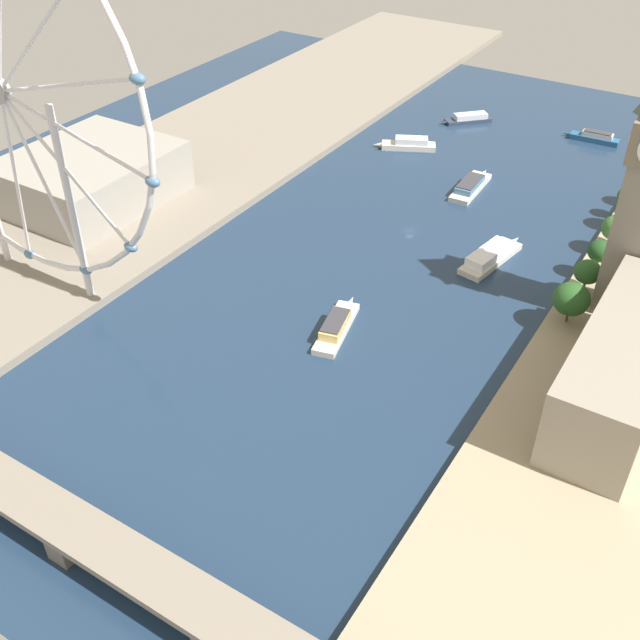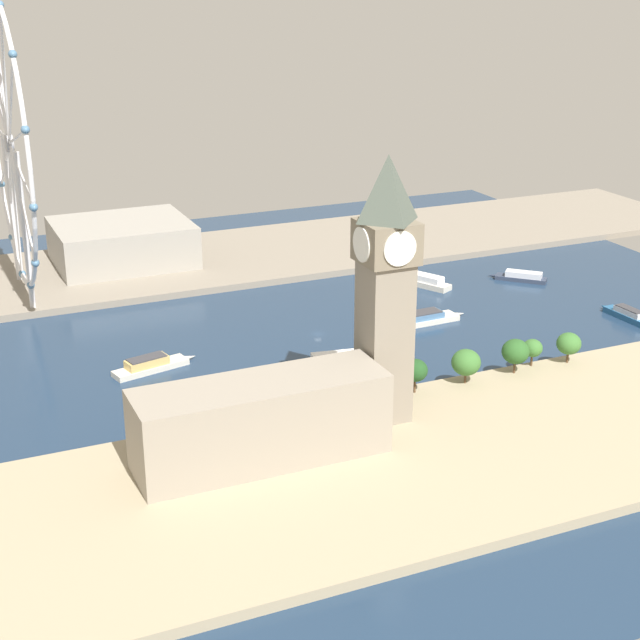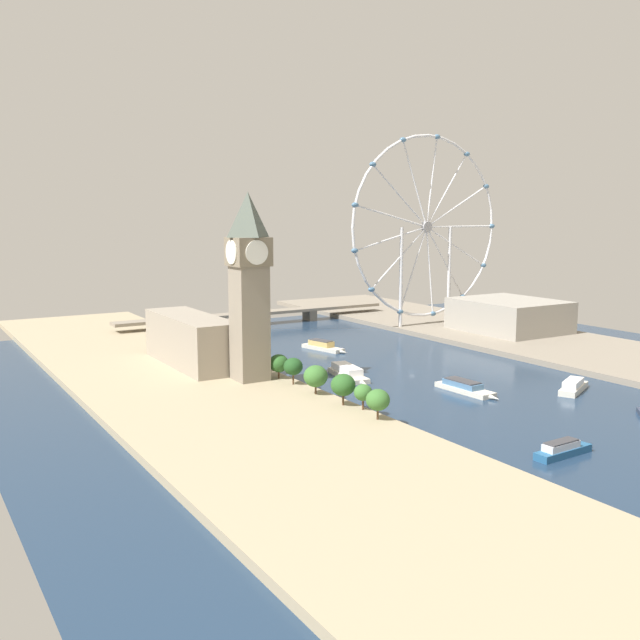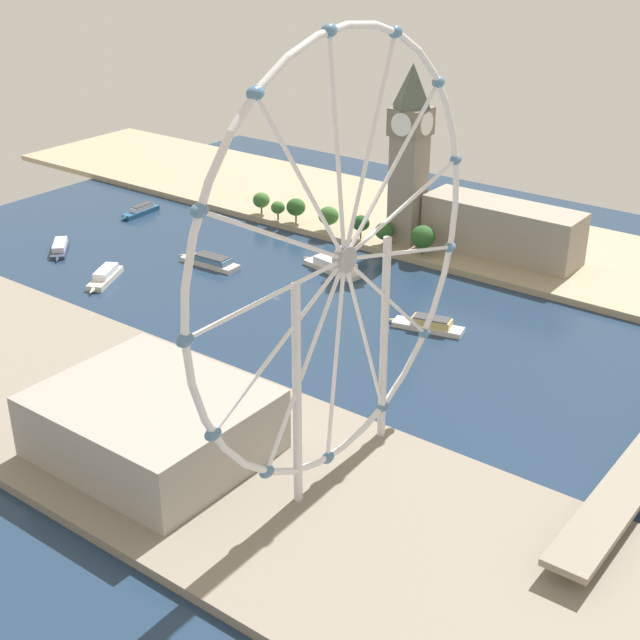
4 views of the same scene
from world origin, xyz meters
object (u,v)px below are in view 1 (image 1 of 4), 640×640
object	(u,v)px
ferris_wheel	(1,94)
tour_boat_3	(594,137)
parliament_block	(623,365)
tour_boat_5	(468,118)
tour_boat_4	(491,256)
tour_boat_1	(471,186)
tour_boat_2	(408,144)
tour_boat_0	(336,326)
riverside_hall	(91,177)
river_bridge	(70,527)

from	to	relation	value
ferris_wheel	tour_boat_3	distance (m)	260.60
parliament_block	tour_boat_5	size ratio (longest dim) A/B	3.28
tour_boat_4	tour_boat_5	xyz separation A→B (m)	(58.10, -116.75, -0.52)
tour_boat_1	tour_boat_5	xyz separation A→B (m)	(29.99, -68.22, -0.15)
parliament_block	ferris_wheel	distance (m)	191.18
tour_boat_3	tour_boat_4	size ratio (longest dim) A/B	0.74
tour_boat_1	tour_boat_4	xyz separation A→B (m)	(-28.11, 48.53, 0.37)
ferris_wheel	tour_boat_2	world-z (taller)	ferris_wheel
tour_boat_0	tour_boat_2	size ratio (longest dim) A/B	1.16
parliament_block	tour_boat_5	xyz separation A→B (m)	(114.74, -169.75, -13.12)
tour_boat_1	tour_boat_3	bearing A→B (deg)	-23.10
riverside_hall	tour_boat_0	bearing A→B (deg)	171.14
tour_boat_4	tour_boat_2	bearing A→B (deg)	53.35
tour_boat_2	tour_boat_4	bearing A→B (deg)	107.39
riverside_hall	tour_boat_4	xyz separation A→B (m)	(-150.54, -44.89, -10.38)
tour_boat_0	riverside_hall	bearing A→B (deg)	67.85
tour_boat_4	tour_boat_3	bearing A→B (deg)	9.00
ferris_wheel	tour_boat_0	size ratio (longest dim) A/B	3.81
tour_boat_1	tour_boat_2	bearing A→B (deg)	57.63
riverside_hall	tour_boat_5	xyz separation A→B (m)	(-92.44, -161.63, -10.90)
tour_boat_3	tour_boat_4	xyz separation A→B (m)	(1.40, 126.22, 0.30)
parliament_block	riverside_hall	size ratio (longest dim) A/B	1.17
riverside_hall	river_bridge	size ratio (longest dim) A/B	0.31
river_bridge	tour_boat_5	world-z (taller)	river_bridge
ferris_wheel	tour_boat_4	distance (m)	167.25
parliament_block	ferris_wheel	xyz separation A→B (m)	(179.62, 40.58, 51.37)
tour_boat_3	tour_boat_2	bearing A→B (deg)	34.75
tour_boat_0	tour_boat_4	size ratio (longest dim) A/B	0.91
ferris_wheel	tour_boat_5	bearing A→B (deg)	-107.14
tour_boat_4	riverside_hall	bearing A→B (deg)	116.24
tour_boat_3	tour_boat_0	bearing A→B (deg)	79.24
tour_boat_0	tour_boat_5	xyz separation A→B (m)	(32.58, -181.11, -0.29)
riverside_hall	tour_boat_1	xyz separation A→B (m)	(-122.43, -93.41, -10.75)
tour_boat_4	tour_boat_5	distance (m)	130.41
tour_boat_5	river_bridge	bearing A→B (deg)	49.27
riverside_hall	tour_boat_5	size ratio (longest dim) A/B	2.81
riverside_hall	tour_boat_2	xyz separation A→B (m)	(-81.51, -117.11, -10.53)
river_bridge	tour_boat_1	bearing A→B (deg)	-91.63
ferris_wheel	tour_boat_2	bearing A→B (deg)	-108.03
tour_boat_3	ferris_wheel	bearing A→B (deg)	57.77
tour_boat_5	tour_boat_2	bearing A→B (deg)	30.64
tour_boat_2	tour_boat_5	distance (m)	45.85
river_bridge	tour_boat_3	size ratio (longest dim) A/B	7.54
tour_boat_2	tour_boat_3	size ratio (longest dim) A/B	1.06
parliament_block	river_bridge	size ratio (longest dim) A/B	0.36
parliament_block	tour_boat_5	bearing A→B (deg)	-55.94
parliament_block	tour_boat_3	world-z (taller)	parliament_block
tour_boat_0	river_bridge	bearing A→B (deg)	161.78
riverside_hall	tour_boat_2	distance (m)	143.07
tour_boat_5	ferris_wheel	bearing A→B (deg)	27.28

